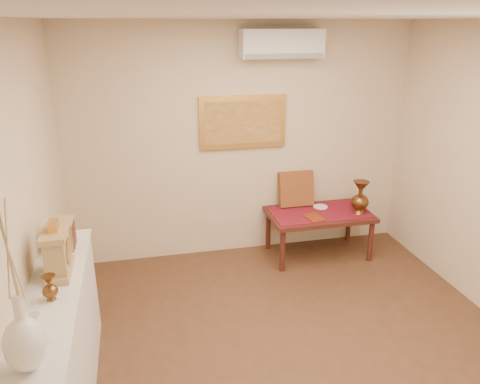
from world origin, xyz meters
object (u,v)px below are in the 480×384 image
object	(u,v)px
brass_urn_tall	(360,194)
low_table	(319,217)
display_ledge	(61,354)
white_vase	(12,274)
wooden_chest	(64,234)
mantel_clock	(58,252)

from	to	relation	value
brass_urn_tall	low_table	distance (m)	0.55
display_ledge	low_table	world-z (taller)	display_ledge
white_vase	display_ledge	world-z (taller)	white_vase
wooden_chest	mantel_clock	bearing A→B (deg)	-88.42
display_ledge	mantel_clock	world-z (taller)	mantel_clock
display_ledge	wooden_chest	xyz separation A→B (m)	(0.02, 0.66, 0.61)
display_ledge	wooden_chest	distance (m)	0.90
brass_urn_tall	display_ledge	xyz separation A→B (m)	(-3.11, -1.75, -0.30)
mantel_clock	wooden_chest	size ratio (longest dim) A/B	1.68
brass_urn_tall	mantel_clock	xyz separation A→B (m)	(-3.09, -1.50, 0.36)
brass_urn_tall	mantel_clock	size ratio (longest dim) A/B	1.15
mantel_clock	wooden_chest	distance (m)	0.41
brass_urn_tall	display_ledge	world-z (taller)	brass_urn_tall
low_table	white_vase	bearing A→B (deg)	-135.69
low_table	wooden_chest	bearing A→B (deg)	-155.36
display_ledge	wooden_chest	size ratio (longest dim) A/B	8.28
white_vase	low_table	world-z (taller)	white_vase
display_ledge	low_table	xyz separation A→B (m)	(2.67, 1.88, -0.01)
display_ledge	mantel_clock	bearing A→B (deg)	83.46
brass_urn_tall	low_table	bearing A→B (deg)	163.44
display_ledge	low_table	size ratio (longest dim) A/B	1.68
low_table	brass_urn_tall	bearing A→B (deg)	-16.56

